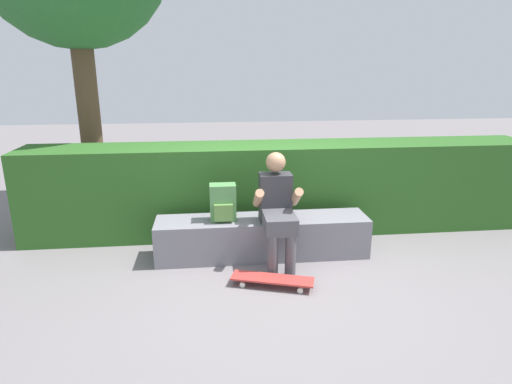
% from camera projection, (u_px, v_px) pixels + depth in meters
% --- Properties ---
extents(ground_plane, '(24.00, 24.00, 0.00)m').
position_uv_depth(ground_plane, '(267.00, 273.00, 4.51)').
color(ground_plane, slate).
extents(bench_main, '(2.35, 0.49, 0.44)m').
position_uv_depth(bench_main, '(262.00, 237.00, 4.85)').
color(bench_main, slate).
rests_on(bench_main, ground).
extents(person_skater, '(0.49, 0.62, 1.19)m').
position_uv_depth(person_skater, '(277.00, 207.00, 4.54)').
color(person_skater, '#333338').
rests_on(person_skater, ground).
extents(skateboard_near_person, '(0.82, 0.44, 0.09)m').
position_uv_depth(skateboard_near_person, '(272.00, 279.00, 4.21)').
color(skateboard_near_person, '#BC3833').
rests_on(skateboard_near_person, ground).
extents(backpack_on_bench, '(0.28, 0.23, 0.40)m').
position_uv_depth(backpack_on_bench, '(223.00, 203.00, 4.68)').
color(backpack_on_bench, '#51894C').
rests_on(backpack_on_bench, bench_main).
extents(hedge_row, '(6.37, 0.73, 1.12)m').
position_uv_depth(hedge_row, '(284.00, 187.00, 5.55)').
color(hedge_row, '#2B5C20').
rests_on(hedge_row, ground).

